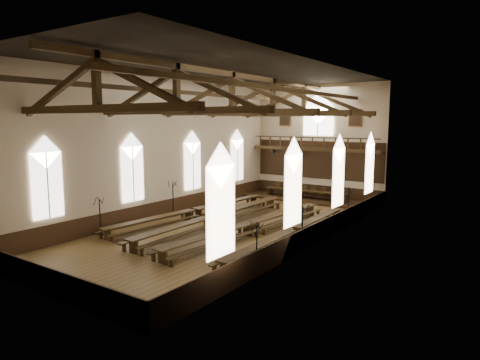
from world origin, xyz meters
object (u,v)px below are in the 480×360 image
object	(u,v)px
refectory_row_d	(293,232)
candelabrum_right_near	(257,256)
candelabrum_left_mid	(173,205)
candelabrum_right_mid	(302,233)
candelabrum_left_near	(100,224)
high_table	(305,191)
refectory_row_c	(252,225)
candelabrum_right_far	(348,211)
refectory_row_a	(194,212)
refectory_row_b	(216,217)
dais	(305,199)
candelabrum_left_far	(210,198)

from	to	relation	value
refectory_row_d	candelabrum_right_near	size ratio (longest dim) A/B	6.15
candelabrum_left_mid	candelabrum_right_mid	bearing A→B (deg)	-7.90
candelabrum_left_near	candelabrum_left_mid	distance (m)	6.35
refectory_row_d	high_table	bearing A→B (deg)	113.09
refectory_row_c	candelabrum_left_mid	xyz separation A→B (m)	(-7.46, 1.00, 0.21)
high_table	candelabrum_right_far	distance (m)	8.10
refectory_row_a	candelabrum_left_near	bearing A→B (deg)	-106.99
refectory_row_b	dais	world-z (taller)	refectory_row_b
refectory_row_d	candelabrum_left_mid	xyz separation A→B (m)	(-10.16, 0.78, 0.26)
candelabrum_right_mid	candelabrum_right_far	size ratio (longest dim) A/B	1.00
refectory_row_a	candelabrum_right_far	world-z (taller)	candelabrum_right_far
refectory_row_d	candelabrum_left_near	bearing A→B (deg)	-151.29
dais	candelabrum_right_near	size ratio (longest dim) A/B	4.94
candelabrum_right_far	candelabrum_right_mid	bearing A→B (deg)	-90.00
refectory_row_a	dais	xyz separation A→B (m)	(3.19, 11.03, -0.45)
refectory_row_d	candelabrum_right_mid	xyz separation A→B (m)	(0.94, -0.76, 0.21)
candelabrum_left_near	candelabrum_left_mid	xyz separation A→B (m)	(0.00, 6.35, 0.08)
refectory_row_a	candelabrum_left_far	bearing A→B (deg)	114.70
refectory_row_a	high_table	bearing A→B (deg)	73.87
refectory_row_b	candelabrum_left_mid	size ratio (longest dim) A/B	5.77
refectory_row_a	candelabrum_left_near	xyz separation A→B (m)	(-1.94, -6.35, 0.16)
candelabrum_right_far	high_table	bearing A→B (deg)	137.49
candelabrum_left_mid	candelabrum_right_near	distance (m)	12.72
refectory_row_d	dais	distance (m)	12.84
refectory_row_b	refectory_row_d	distance (m)	5.79
candelabrum_left_far	refectory_row_d	bearing A→B (deg)	-26.18
high_table	candelabrum_left_near	distance (m)	18.12
candelabrum_left_near	candelabrum_right_far	world-z (taller)	candelabrum_right_far
refectory_row_c	refectory_row_d	bearing A→B (deg)	4.63
refectory_row_b	candelabrum_right_near	world-z (taller)	candelabrum_right_near
refectory_row_c	candelabrum_left_near	bearing A→B (deg)	-144.38
candelabrum_left_mid	candelabrum_right_far	bearing A→B (deg)	26.58
refectory_row_a	candelabrum_right_near	bearing A→B (deg)	-34.09
refectory_row_b	refectory_row_d	xyz separation A→B (m)	(5.79, -0.20, -0.06)
refectory_row_a	candelabrum_right_mid	bearing A→B (deg)	-9.53
refectory_row_c	refectory_row_a	bearing A→B (deg)	169.75
refectory_row_c	high_table	distance (m)	12.25
candelabrum_right_mid	candelabrum_right_far	world-z (taller)	candelabrum_right_mid
high_table	candelabrum_left_near	xyz separation A→B (m)	(-5.13, -17.37, -0.09)
refectory_row_b	dais	size ratio (longest dim) A/B	1.31
candelabrum_left_near	candelabrum_left_far	size ratio (longest dim) A/B	0.98
dais	candelabrum_right_far	distance (m)	8.13
candelabrum_right_near	candelabrum_right_mid	size ratio (longest dim) A/B	0.95
refectory_row_c	high_table	size ratio (longest dim) A/B	1.99
refectory_row_b	candelabrum_right_mid	size ratio (longest dim) A/B	6.16
dais	candelabrum_left_mid	xyz separation A→B (m)	(-5.13, -11.03, 0.68)
refectory_row_a	candelabrum_right_mid	xyz separation A→B (m)	(9.16, -1.54, 0.18)
candelabrum_right_near	candelabrum_right_mid	xyz separation A→B (m)	(0.00, 4.66, 0.04)
dais	candelabrum_right_mid	world-z (taller)	candelabrum_right_mid
high_table	refectory_row_b	bearing A→B (deg)	-93.71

